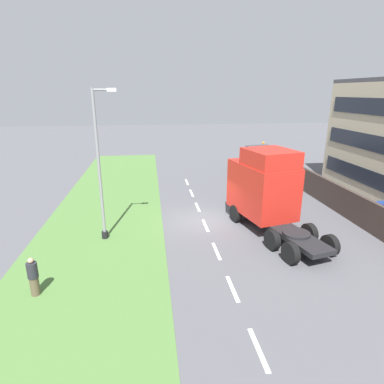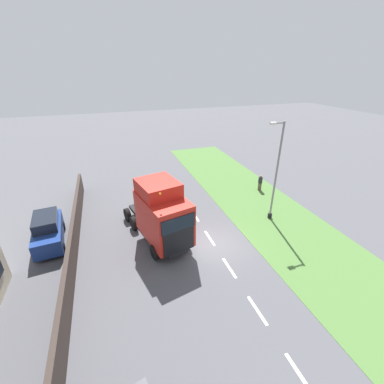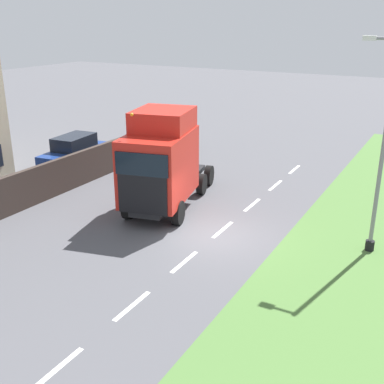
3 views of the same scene
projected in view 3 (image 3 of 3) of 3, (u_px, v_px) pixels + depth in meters
name	position (u px, v px, depth m)	size (l,w,h in m)	color
ground_plane	(215.00, 236.00, 19.36)	(120.00, 120.00, 0.00)	#515156
grass_verge	(371.00, 272.00, 16.63)	(7.00, 44.00, 0.01)	#4C7538
lane_markings	(223.00, 230.00, 19.94)	(0.16, 21.00, 0.00)	white
boundary_wall	(48.00, 181.00, 23.16)	(0.25, 24.00, 1.78)	#382D28
lorry_cab	(162.00, 162.00, 21.09)	(4.01, 7.60, 4.72)	black
parked_car	(74.00, 155.00, 26.98)	(2.18, 4.56, 2.11)	navy
lamp_post	(380.00, 159.00, 16.98)	(1.29, 0.33, 7.74)	black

